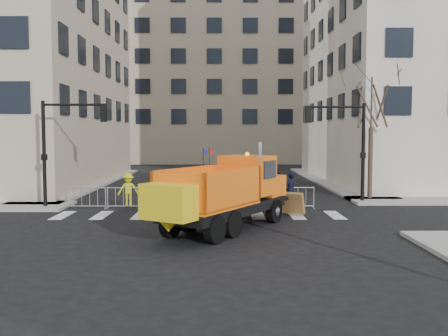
{
  "coord_description": "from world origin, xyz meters",
  "views": [
    {
      "loc": [
        0.83,
        -17.36,
        3.79
      ],
      "look_at": [
        0.94,
        2.5,
        2.4
      ],
      "focal_mm": 40.0,
      "sensor_mm": 36.0,
      "label": 1
    }
  ],
  "objects_px": {
    "newspaper_box": "(273,191)",
    "cop_a": "(290,191)",
    "cop_b": "(262,190)",
    "worker": "(128,189)",
    "plow_truck": "(223,192)",
    "cop_c": "(278,192)"
  },
  "relations": [
    {
      "from": "cop_b",
      "to": "worker",
      "type": "bearing_deg",
      "value": 6.06
    },
    {
      "from": "cop_c",
      "to": "worker",
      "type": "bearing_deg",
      "value": -39.45
    },
    {
      "from": "plow_truck",
      "to": "cop_b",
      "type": "distance_m",
      "value": 5.51
    },
    {
      "from": "cop_b",
      "to": "cop_c",
      "type": "relative_size",
      "value": 1.0
    },
    {
      "from": "cop_a",
      "to": "newspaper_box",
      "type": "xyz_separation_m",
      "value": [
        -0.64,
        1.96,
        -0.27
      ]
    },
    {
      "from": "cop_a",
      "to": "newspaper_box",
      "type": "distance_m",
      "value": 2.08
    },
    {
      "from": "plow_truck",
      "to": "cop_a",
      "type": "xyz_separation_m",
      "value": [
        3.32,
        5.14,
        -0.56
      ]
    },
    {
      "from": "plow_truck",
      "to": "cop_b",
      "type": "xyz_separation_m",
      "value": [
        1.92,
        5.14,
        -0.54
      ]
    },
    {
      "from": "cop_a",
      "to": "cop_b",
      "type": "relative_size",
      "value": 0.97
    },
    {
      "from": "cop_b",
      "to": "worker",
      "type": "height_order",
      "value": "cop_b"
    },
    {
      "from": "cop_b",
      "to": "newspaper_box",
      "type": "relative_size",
      "value": 1.8
    },
    {
      "from": "plow_truck",
      "to": "cop_a",
      "type": "height_order",
      "value": "plow_truck"
    },
    {
      "from": "worker",
      "to": "cop_a",
      "type": "bearing_deg",
      "value": -13.02
    },
    {
      "from": "newspaper_box",
      "to": "cop_a",
      "type": "bearing_deg",
      "value": -56.37
    },
    {
      "from": "newspaper_box",
      "to": "worker",
      "type": "bearing_deg",
      "value": -153.7
    },
    {
      "from": "cop_a",
      "to": "worker",
      "type": "distance_m",
      "value": 8.09
    },
    {
      "from": "cop_a",
      "to": "newspaper_box",
      "type": "bearing_deg",
      "value": -116.86
    },
    {
      "from": "plow_truck",
      "to": "worker",
      "type": "xyz_separation_m",
      "value": [
        -4.75,
        5.68,
        -0.56
      ]
    },
    {
      "from": "cop_b",
      "to": "cop_c",
      "type": "bearing_deg",
      "value": 141.45
    },
    {
      "from": "plow_truck",
      "to": "worker",
      "type": "relative_size",
      "value": 5.36
    },
    {
      "from": "cop_a",
      "to": "newspaper_box",
      "type": "relative_size",
      "value": 1.75
    },
    {
      "from": "cop_a",
      "to": "cop_b",
      "type": "distance_m",
      "value": 1.4
    }
  ]
}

